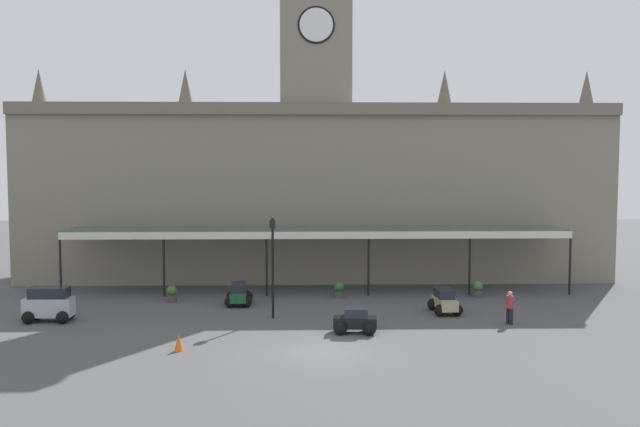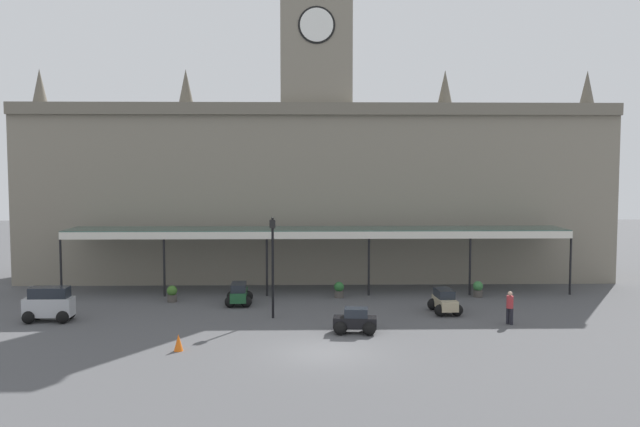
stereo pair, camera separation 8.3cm
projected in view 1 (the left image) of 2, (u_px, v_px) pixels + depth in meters
ground_plane at (324, 353)px, 27.56m from camera, size 140.00×140.00×0.00m
station_building at (316, 182)px, 46.05m from camera, size 40.45×6.43×21.40m
entrance_canopy at (317, 231)px, 40.83m from camera, size 31.32×3.26×4.02m
car_beige_estate at (445, 302)px, 35.10m from camera, size 1.62×2.29×1.27m
car_green_estate at (239, 295)px, 37.17m from camera, size 1.61×2.29×1.27m
car_silver_van at (49, 306)px, 33.09m from camera, size 2.41×1.61×1.77m
car_black_sedan at (355, 322)px, 30.83m from camera, size 2.13×1.65×1.19m
pedestrian_near_entrance at (510, 306)px, 32.50m from camera, size 0.34×0.35×1.67m
victorian_lamppost at (273, 256)px, 33.68m from camera, size 0.30×0.30×5.28m
traffic_cone at (179, 343)px, 27.78m from camera, size 0.40×0.40×0.73m
planter_by_canopy at (339, 290)px, 39.19m from camera, size 0.60×0.60×0.96m
planter_forecourt_centre at (478, 289)px, 39.45m from camera, size 0.60×0.60×0.96m
planter_near_kerb at (172, 294)px, 37.94m from camera, size 0.60×0.60×0.96m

